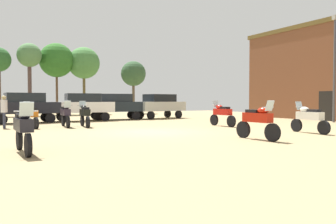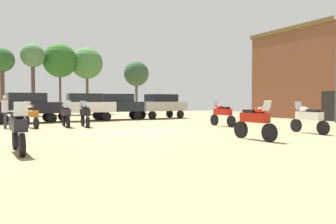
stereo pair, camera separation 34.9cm
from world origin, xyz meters
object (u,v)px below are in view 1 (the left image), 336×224
at_px(motorcycle_7, 85,114).
at_px(tree_1, 133,74).
at_px(motorcycle_1, 222,114).
at_px(tree_5, 57,60).
at_px(motorcycle_5, 309,118).
at_px(motorcycle_10, 258,121).
at_px(car_3, 25,105).
at_px(lamp_post, 335,63).
at_px(motorcycle_3, 23,128).
at_px(car_4, 160,104).
at_px(motorcycle_6, 66,114).
at_px(tree_3, 84,63).
at_px(car_1, 83,105).
at_px(motorcycle_8, 31,115).
at_px(tree_6, 29,57).
at_px(person_2, 4,109).
at_px(car_2, 115,105).

distance_m(motorcycle_7, tree_1, 20.20).
xyz_separation_m(motorcycle_1, tree_5, (-5.33, 21.42, 4.98)).
height_order(motorcycle_5, motorcycle_10, motorcycle_10).
distance_m(car_3, lamp_post, 21.04).
distance_m(motorcycle_3, lamp_post, 20.76).
xyz_separation_m(tree_5, lamp_post, (14.14, -22.37, -1.68)).
height_order(motorcycle_3, car_4, car_4).
height_order(motorcycle_6, tree_1, tree_1).
distance_m(tree_3, lamp_post, 25.11).
xyz_separation_m(motorcycle_10, tree_1, (5.98, 26.39, 3.78)).
xyz_separation_m(motorcycle_3, tree_1, (14.22, 25.62, 3.79)).
xyz_separation_m(motorcycle_1, car_1, (-5.86, 8.79, 0.44)).
bearing_deg(motorcycle_7, motorcycle_8, 169.29).
distance_m(car_4, tree_1, 11.88).
distance_m(car_3, tree_6, 12.78).
xyz_separation_m(motorcycle_1, tree_1, (2.99, 20.34, 3.79)).
xyz_separation_m(motorcycle_6, car_3, (-1.66, 4.64, 0.43)).
height_order(motorcycle_5, tree_5, tree_5).
height_order(tree_3, tree_6, tree_3).
bearing_deg(motorcycle_7, person_2, 167.44).
relative_size(motorcycle_8, tree_6, 0.31).
distance_m(car_3, tree_1, 17.78).
distance_m(motorcycle_7, motorcycle_8, 2.87).
height_order(motorcycle_7, lamp_post, lamp_post).
bearing_deg(tree_5, person_2, -109.21).
xyz_separation_m(motorcycle_1, motorcycle_6, (-8.14, 3.81, 0.00)).
bearing_deg(motorcycle_7, tree_5, 87.35).
height_order(motorcycle_7, car_4, car_4).
height_order(motorcycle_10, tree_6, tree_6).
relative_size(person_2, tree_5, 0.23).
xyz_separation_m(motorcycle_5, motorcycle_7, (-8.13, 8.54, 0.01)).
bearing_deg(tree_3, tree_6, -168.14).
xyz_separation_m(car_1, car_2, (2.67, 0.53, 0.00)).
relative_size(motorcycle_3, motorcycle_8, 1.04).
distance_m(car_1, car_2, 2.72).
xyz_separation_m(motorcycle_8, person_2, (-1.28, 0.46, 0.32)).
xyz_separation_m(motorcycle_6, tree_6, (-0.00, 16.44, 5.05)).
bearing_deg(car_2, tree_5, 17.33).
distance_m(motorcycle_8, car_2, 8.63).
bearing_deg(tree_3, car_3, -119.59).
distance_m(car_1, tree_3, 13.85).
distance_m(motorcycle_7, tree_6, 17.72).
bearing_deg(tree_3, motorcycle_1, -83.57).
relative_size(motorcycle_7, car_3, 0.49).
height_order(motorcycle_5, tree_6, tree_6).
distance_m(motorcycle_1, tree_3, 22.13).
distance_m(motorcycle_1, car_2, 9.86).
xyz_separation_m(motorcycle_6, car_1, (2.28, 4.98, 0.43)).
xyz_separation_m(motorcycle_5, car_4, (-0.32, 14.43, 0.45)).
xyz_separation_m(car_4, lamp_post, (8.17, -10.14, 2.86)).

